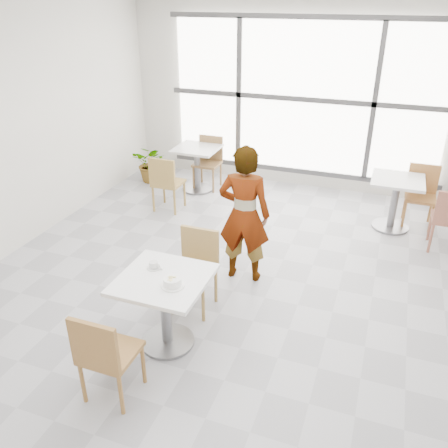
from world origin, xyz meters
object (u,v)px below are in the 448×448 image
(coffee_cup, at_px, (154,265))
(bg_table_left, at_px, (197,163))
(main_table, at_px, (165,298))
(chair_far, at_px, (196,264))
(bg_chair_left_near, at_px, (166,181))
(bg_chair_left_far, at_px, (209,158))
(chair_near, at_px, (104,352))
(bg_table_right, at_px, (395,196))
(oatmeal_bowl, at_px, (172,282))
(plant_left, at_px, (152,163))
(bg_chair_right_far, at_px, (421,191))
(person, at_px, (244,215))

(coffee_cup, height_order, bg_table_left, coffee_cup)
(main_table, relative_size, bg_table_left, 1.07)
(chair_far, height_order, bg_chair_left_near, same)
(chair_far, bearing_deg, coffee_cup, -106.77)
(coffee_cup, relative_size, bg_chair_left_far, 0.18)
(bg_chair_left_near, xyz_separation_m, bg_chair_left_far, (0.23, 1.18, 0.00))
(bg_table_left, bearing_deg, main_table, -71.21)
(chair_near, relative_size, bg_table_right, 1.16)
(oatmeal_bowl, height_order, plant_left, oatmeal_bowl)
(main_table, xyz_separation_m, bg_chair_left_far, (-1.14, 3.92, -0.02))
(main_table, bearing_deg, bg_chair_left_near, 116.46)
(chair_far, xyz_separation_m, oatmeal_bowl, (0.12, -0.78, 0.29))
(chair_far, height_order, bg_chair_right_far, same)
(chair_far, bearing_deg, person, 66.65)
(bg_table_right, height_order, bg_chair_left_near, bg_chair_left_near)
(main_table, height_order, coffee_cup, coffee_cup)
(bg_table_left, bearing_deg, bg_chair_left_near, -96.41)
(chair_far, distance_m, person, 0.81)
(chair_far, xyz_separation_m, bg_chair_left_far, (-1.16, 3.23, 0.00))
(bg_table_left, relative_size, bg_table_right, 1.00)
(main_table, bearing_deg, oatmeal_bowl, -33.17)
(bg_table_left, xyz_separation_m, bg_chair_left_far, (0.12, 0.23, 0.01))
(bg_table_left, bearing_deg, chair_far, -66.94)
(oatmeal_bowl, relative_size, bg_table_left, 0.28)
(chair_far, relative_size, bg_table_right, 1.16)
(bg_table_right, bearing_deg, bg_chair_right_far, 40.39)
(coffee_cup, relative_size, person, 0.10)
(plant_left, bearing_deg, bg_table_left, -4.96)
(bg_chair_left_far, xyz_separation_m, plant_left, (-1.03, -0.15, -0.16))
(coffee_cup, height_order, person, person)
(main_table, bearing_deg, person, 77.05)
(bg_chair_right_far, relative_size, plant_left, 1.29)
(bg_table_right, bearing_deg, plant_left, 173.94)
(plant_left, bearing_deg, person, -43.80)
(person, bearing_deg, plant_left, -49.31)
(chair_far, distance_m, bg_chair_right_far, 3.69)
(plant_left, bearing_deg, bg_chair_right_far, -1.86)
(chair_near, height_order, bg_chair_left_far, same)
(bg_chair_left_far, height_order, bg_chair_right_far, same)
(oatmeal_bowl, distance_m, bg_chair_left_far, 4.22)
(bg_table_left, relative_size, bg_chair_right_far, 0.86)
(bg_table_left, bearing_deg, chair_near, -76.00)
(chair_near, distance_m, bg_chair_right_far, 5.02)
(plant_left, bearing_deg, chair_far, -54.58)
(main_table, relative_size, bg_chair_right_far, 0.92)
(bg_table_right, distance_m, plant_left, 4.11)
(bg_chair_left_near, height_order, bg_chair_right_far, same)
(bg_chair_left_far, bearing_deg, person, -60.18)
(bg_chair_left_far, bearing_deg, bg_table_left, -117.28)
(chair_far, distance_m, bg_chair_left_far, 3.43)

